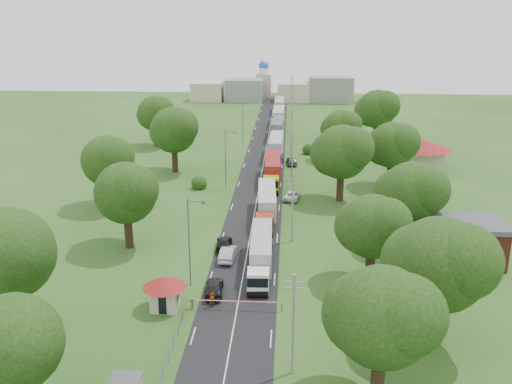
# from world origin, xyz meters

# --- Properties ---
(ground) EXTENTS (260.00, 260.00, 0.00)m
(ground) POSITION_xyz_m (0.00, 0.00, 0.00)
(ground) COLOR #264C19
(ground) RESTS_ON ground
(road) EXTENTS (8.00, 200.00, 0.04)m
(road) POSITION_xyz_m (0.00, 20.00, 0.00)
(road) COLOR black
(road) RESTS_ON ground
(boom_barrier) EXTENTS (9.22, 0.35, 1.18)m
(boom_barrier) POSITION_xyz_m (-1.36, -25.00, 0.89)
(boom_barrier) COLOR slate
(boom_barrier) RESTS_ON ground
(guard_booth) EXTENTS (4.40, 4.40, 3.45)m
(guard_booth) POSITION_xyz_m (-7.20, -25.00, 2.16)
(guard_booth) COLOR #BFB49F
(guard_booth) RESTS_ON ground
(guard_rail) EXTENTS (0.10, 17.00, 1.70)m
(guard_rail) POSITION_xyz_m (-5.00, -35.00, 0.00)
(guard_rail) COLOR slate
(guard_rail) RESTS_ON ground
(info_sign) EXTENTS (0.12, 3.10, 4.10)m
(info_sign) POSITION_xyz_m (5.20, 35.00, 3.00)
(info_sign) COLOR slate
(info_sign) RESTS_ON ground
(pole_0) EXTENTS (1.60, 0.24, 9.00)m
(pole_0) POSITION_xyz_m (5.50, -35.00, 4.68)
(pole_0) COLOR gray
(pole_0) RESTS_ON ground
(pole_1) EXTENTS (1.60, 0.24, 9.00)m
(pole_1) POSITION_xyz_m (5.50, -7.00, 4.68)
(pole_1) COLOR gray
(pole_1) RESTS_ON ground
(pole_2) EXTENTS (1.60, 0.24, 9.00)m
(pole_2) POSITION_xyz_m (5.50, 21.00, 4.68)
(pole_2) COLOR gray
(pole_2) RESTS_ON ground
(pole_3) EXTENTS (1.60, 0.24, 9.00)m
(pole_3) POSITION_xyz_m (5.50, 49.00, 4.68)
(pole_3) COLOR gray
(pole_3) RESTS_ON ground
(pole_4) EXTENTS (1.60, 0.24, 9.00)m
(pole_4) POSITION_xyz_m (5.50, 77.00, 4.68)
(pole_4) COLOR gray
(pole_4) RESTS_ON ground
(pole_5) EXTENTS (1.60, 0.24, 9.00)m
(pole_5) POSITION_xyz_m (5.50, 105.00, 4.68)
(pole_5) COLOR gray
(pole_5) RESTS_ON ground
(lamp_0) EXTENTS (2.03, 0.22, 10.00)m
(lamp_0) POSITION_xyz_m (-5.35, -20.00, 5.55)
(lamp_0) COLOR slate
(lamp_0) RESTS_ON ground
(lamp_1) EXTENTS (2.03, 0.22, 10.00)m
(lamp_1) POSITION_xyz_m (-5.35, 15.00, 5.55)
(lamp_1) COLOR slate
(lamp_1) RESTS_ON ground
(lamp_2) EXTENTS (2.03, 0.22, 10.00)m
(lamp_2) POSITION_xyz_m (-5.35, 50.00, 5.55)
(lamp_2) COLOR slate
(lamp_2) RESTS_ON ground
(tree_0) EXTENTS (8.80, 8.80, 11.07)m
(tree_0) POSITION_xyz_m (11.99, -37.84, 7.22)
(tree_0) COLOR #382616
(tree_0) RESTS_ON ground
(tree_1) EXTENTS (9.60, 9.60, 12.05)m
(tree_1) POSITION_xyz_m (17.99, -29.83, 7.85)
(tree_1) COLOR #382616
(tree_1) RESTS_ON ground
(tree_2) EXTENTS (8.00, 8.00, 10.10)m
(tree_2) POSITION_xyz_m (13.99, -17.86, 6.60)
(tree_2) COLOR #382616
(tree_2) RESTS_ON ground
(tree_3) EXTENTS (8.80, 8.80, 11.07)m
(tree_3) POSITION_xyz_m (19.99, -7.84, 7.22)
(tree_3) COLOR #382616
(tree_3) RESTS_ON ground
(tree_4) EXTENTS (9.60, 9.60, 12.05)m
(tree_4) POSITION_xyz_m (12.99, 10.17, 7.85)
(tree_4) COLOR #382616
(tree_4) RESTS_ON ground
(tree_5) EXTENTS (8.80, 8.80, 11.07)m
(tree_5) POSITION_xyz_m (21.99, 18.16, 7.22)
(tree_5) COLOR #382616
(tree_5) RESTS_ON ground
(tree_6) EXTENTS (8.00, 8.00, 10.10)m
(tree_6) POSITION_xyz_m (14.99, 35.14, 6.60)
(tree_6) COLOR #382616
(tree_6) RESTS_ON ground
(tree_7) EXTENTS (9.60, 9.60, 12.05)m
(tree_7) POSITION_xyz_m (23.99, 50.17, 7.85)
(tree_7) COLOR #382616
(tree_7) RESTS_ON ground
(tree_8) EXTENTS (8.00, 8.00, 10.10)m
(tree_8) POSITION_xyz_m (-14.01, -41.86, 6.60)
(tree_8) COLOR #382616
(tree_8) RESTS_ON ground
(tree_9) EXTENTS (9.60, 9.60, 12.05)m
(tree_9) POSITION_xyz_m (-20.01, -29.83, 7.85)
(tree_9) COLOR #382616
(tree_9) RESTS_ON ground
(tree_10) EXTENTS (8.80, 8.80, 11.07)m
(tree_10) POSITION_xyz_m (-15.01, -9.84, 7.22)
(tree_10) COLOR #382616
(tree_10) RESTS_ON ground
(tree_11) EXTENTS (8.80, 8.80, 11.07)m
(tree_11) POSITION_xyz_m (-22.01, 5.16, 7.22)
(tree_11) COLOR #382616
(tree_11) RESTS_ON ground
(tree_12) EXTENTS (9.60, 9.60, 12.05)m
(tree_12) POSITION_xyz_m (-16.01, 25.17, 7.85)
(tree_12) COLOR #382616
(tree_12) RESTS_ON ground
(tree_13) EXTENTS (8.80, 8.80, 11.07)m
(tree_13) POSITION_xyz_m (-24.01, 45.16, 7.22)
(tree_13) COLOR #382616
(tree_13) RESTS_ON ground
(house_brick) EXTENTS (8.60, 6.60, 5.20)m
(house_brick) POSITION_xyz_m (26.00, -12.00, 2.65)
(house_brick) COLOR maroon
(house_brick) RESTS_ON ground
(house_cream) EXTENTS (10.08, 10.08, 5.80)m
(house_cream) POSITION_xyz_m (30.00, 30.00, 3.64)
(house_cream) COLOR #BFB49F
(house_cream) RESTS_ON ground
(distant_town) EXTENTS (52.00, 8.00, 8.00)m
(distant_town) POSITION_xyz_m (0.68, 110.00, 3.49)
(distant_town) COLOR gray
(distant_town) RESTS_ON ground
(church) EXTENTS (5.00, 5.00, 12.30)m
(church) POSITION_xyz_m (-4.00, 118.00, 5.39)
(church) COLOR #BFB49F
(church) RESTS_ON ground
(truck_0) EXTENTS (2.67, 13.90, 3.85)m
(truck_0) POSITION_xyz_m (1.94, -15.43, 2.04)
(truck_0) COLOR white
(truck_0) RESTS_ON ground
(truck_1) EXTENTS (3.05, 14.47, 4.00)m
(truck_1) POSITION_xyz_m (1.88, 1.47, 2.12)
(truck_1) COLOR #9C3511
(truck_1) RESTS_ON ground
(truck_2) EXTENTS (2.95, 15.31, 4.24)m
(truck_2) POSITION_xyz_m (2.16, 19.19, 2.25)
(truck_2) COLOR gold
(truck_2) RESTS_ON ground
(truck_3) EXTENTS (2.92, 15.49, 4.29)m
(truck_3) POSITION_xyz_m (2.30, 35.66, 2.28)
(truck_3) COLOR #1B55A6
(truck_3) RESTS_ON ground
(truck_4) EXTENTS (3.02, 15.51, 4.29)m
(truck_4) POSITION_xyz_m (2.23, 53.88, 2.28)
(truck_4) COLOR silver
(truck_4) RESTS_ON ground
(truck_5) EXTENTS (2.78, 14.98, 4.15)m
(truck_5) POSITION_xyz_m (2.11, 69.85, 2.20)
(truck_5) COLOR #AD261A
(truck_5) RESTS_ON ground
(truck_6) EXTENTS (2.68, 14.08, 3.90)m
(truck_6) POSITION_xyz_m (1.95, 88.08, 2.07)
(truck_6) COLOR #26672D
(truck_6) RESTS_ON ground
(car_lane_front) EXTENTS (2.15, 4.71, 1.57)m
(car_lane_front) POSITION_xyz_m (-2.67, -21.76, 0.78)
(car_lane_front) COLOR black
(car_lane_front) RESTS_ON ground
(car_lane_mid) EXTENTS (1.91, 4.79, 1.55)m
(car_lane_mid) POSITION_xyz_m (-2.16, -13.00, 0.78)
(car_lane_mid) COLOR #A9AAB2
(car_lane_mid) RESTS_ON ground
(car_lane_rear) EXTENTS (2.22, 4.88, 1.39)m
(car_lane_rear) POSITION_xyz_m (-3.00, -9.73, 0.69)
(car_lane_rear) COLOR black
(car_lane_rear) RESTS_ON ground
(car_verge_near) EXTENTS (2.92, 5.15, 1.36)m
(car_verge_near) POSITION_xyz_m (5.50, 10.23, 0.68)
(car_verge_near) COLOR white
(car_verge_near) RESTS_ON ground
(car_verge_far) EXTENTS (2.30, 4.80, 1.58)m
(car_verge_far) POSITION_xyz_m (5.50, 31.25, 0.79)
(car_verge_far) COLOR slate
(car_verge_far) RESTS_ON ground
(pedestrian_near) EXTENTS (0.81, 0.74, 1.85)m
(pedestrian_near) POSITION_xyz_m (-2.54, -24.50, 0.93)
(pedestrian_near) COLOR gray
(pedestrian_near) RESTS_ON ground
(pedestrian_booth) EXTENTS (1.16, 1.16, 1.89)m
(pedestrian_booth) POSITION_xyz_m (-6.50, -24.91, 0.95)
(pedestrian_booth) COLOR gray
(pedestrian_booth) RESTS_ON ground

